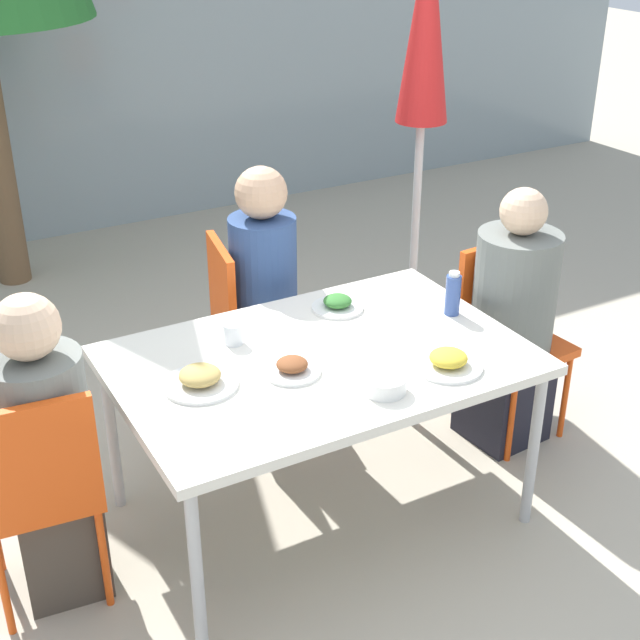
{
  "coord_description": "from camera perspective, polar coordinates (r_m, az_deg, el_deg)",
  "views": [
    {
      "loc": [
        -1.41,
        -2.55,
        2.37
      ],
      "look_at": [
        0.0,
        0.0,
        0.89
      ],
      "focal_mm": 50.0,
      "sensor_mm": 36.0,
      "label": 1
    }
  ],
  "objects": [
    {
      "name": "chair_right",
      "position": [
        4.11,
        11.79,
        -0.28
      ],
      "size": [
        0.43,
        0.43,
        0.89
      ],
      "rotation": [
        0.0,
        0.0,
        -3.05
      ],
      "color": "#E54C14",
      "rests_on": "ground"
    },
    {
      "name": "closed_umbrella",
      "position": [
        4.56,
        6.69,
        16.53
      ],
      "size": [
        0.36,
        0.36,
        2.23
      ],
      "color": "#333333",
      "rests_on": "ground"
    },
    {
      "name": "chair_left",
      "position": [
        3.18,
        -17.61,
        -9.91
      ],
      "size": [
        0.44,
        0.44,
        0.89
      ],
      "rotation": [
        0.0,
        0.0,
        -0.1
      ],
      "color": "#E54C14",
      "rests_on": "ground"
    },
    {
      "name": "chair_far",
      "position": [
        4.11,
        -4.8,
        0.26
      ],
      "size": [
        0.46,
        0.46,
        0.89
      ],
      "rotation": [
        0.0,
        0.0,
        -1.74
      ],
      "color": "#E54C14",
      "rests_on": "ground"
    },
    {
      "name": "building_facade",
      "position": [
        6.47,
        -17.02,
        18.17
      ],
      "size": [
        10.0,
        0.2,
        3.0
      ],
      "color": "#89999E",
      "rests_on": "ground"
    },
    {
      "name": "salad_bowl",
      "position": [
        3.11,
        4.15,
        -4.11
      ],
      "size": [
        0.15,
        0.15,
        0.06
      ],
      "color": "white",
      "rests_on": "dining_table"
    },
    {
      "name": "plate_0",
      "position": [
        3.28,
        8.21,
        -2.64
      ],
      "size": [
        0.26,
        0.26,
        0.07
      ],
      "color": "white",
      "rests_on": "dining_table"
    },
    {
      "name": "plate_2",
      "position": [
        3.16,
        -7.68,
        -3.77
      ],
      "size": [
        0.27,
        0.27,
        0.07
      ],
      "color": "white",
      "rests_on": "dining_table"
    },
    {
      "name": "dining_table",
      "position": [
        3.36,
        0.0,
        -3.03
      ],
      "size": [
        1.53,
        1.02,
        0.74
      ],
      "color": "silver",
      "rests_on": "ground"
    },
    {
      "name": "plate_1",
      "position": [
        3.68,
        1.13,
        1.02
      ],
      "size": [
        0.22,
        0.22,
        0.06
      ],
      "color": "white",
      "rests_on": "dining_table"
    },
    {
      "name": "person_right",
      "position": [
        4.01,
        12.13,
        -0.44
      ],
      "size": [
        0.36,
        0.36,
        1.2
      ],
      "rotation": [
        0.0,
        0.0,
        -3.05
      ],
      "color": "black",
      "rests_on": "ground"
    },
    {
      "name": "person_far",
      "position": [
        4.05,
        -3.58,
        1.15
      ],
      "size": [
        0.31,
        0.31,
        1.24
      ],
      "rotation": [
        0.0,
        0.0,
        -1.74
      ],
      "color": "#473D33",
      "rests_on": "ground"
    },
    {
      "name": "plate_3",
      "position": [
        3.22,
        -1.79,
        -3.08
      ],
      "size": [
        0.21,
        0.21,
        0.06
      ],
      "color": "white",
      "rests_on": "dining_table"
    },
    {
      "name": "bottle",
      "position": [
        3.65,
        8.5,
        1.65
      ],
      "size": [
        0.06,
        0.06,
        0.19
      ],
      "color": "#334C8E",
      "rests_on": "dining_table"
    },
    {
      "name": "drinking_cup",
      "position": [
        3.42,
        -5.57,
        -0.87
      ],
      "size": [
        0.08,
        0.08,
        0.08
      ],
      "color": "white",
      "rests_on": "dining_table"
    },
    {
      "name": "ground_plane",
      "position": [
        3.75,
        0.0,
        -12.17
      ],
      "size": [
        24.0,
        24.0,
        0.0
      ],
      "primitive_type": "plane",
      "color": "#B2A893"
    },
    {
      "name": "person_left",
      "position": [
        3.23,
        -17.01,
        -8.39
      ],
      "size": [
        0.32,
        0.32,
        1.18
      ],
      "rotation": [
        0.0,
        0.0,
        -0.1
      ],
      "color": "#473D33",
      "rests_on": "ground"
    }
  ]
}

